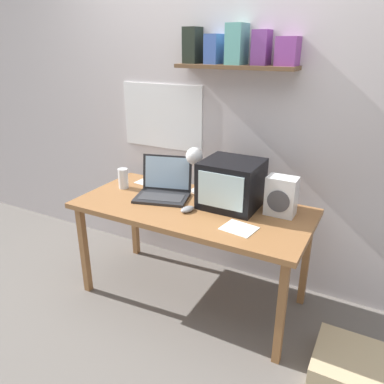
% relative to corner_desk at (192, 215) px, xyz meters
% --- Properties ---
extents(ground_plane, '(12.00, 12.00, 0.00)m').
position_rel_corner_desk_xyz_m(ground_plane, '(0.00, 0.00, -0.65)').
color(ground_plane, '#68625C').
extents(back_wall, '(5.60, 0.24, 2.60)m').
position_rel_corner_desk_xyz_m(back_wall, '(0.00, 0.49, 0.66)').
color(back_wall, silver).
rests_on(back_wall, ground_plane).
extents(corner_desk, '(1.55, 0.72, 0.71)m').
position_rel_corner_desk_xyz_m(corner_desk, '(0.00, 0.00, 0.00)').
color(corner_desk, '#966237').
rests_on(corner_desk, ground_plane).
extents(crt_monitor, '(0.37, 0.35, 0.30)m').
position_rel_corner_desk_xyz_m(crt_monitor, '(0.22, 0.13, 0.21)').
color(crt_monitor, black).
rests_on(crt_monitor, corner_desk).
extents(laptop, '(0.42, 0.38, 0.26)m').
position_rel_corner_desk_xyz_m(laptop, '(-0.26, 0.07, 0.13)').
color(laptop, '#232326').
rests_on(laptop, corner_desk).
extents(desk_lamp, '(0.12, 0.19, 0.34)m').
position_rel_corner_desk_xyz_m(desk_lamp, '(-0.08, 0.19, 0.31)').
color(desk_lamp, white).
rests_on(desk_lamp, corner_desk).
extents(juice_glass, '(0.07, 0.07, 0.15)m').
position_rel_corner_desk_xyz_m(juice_glass, '(-0.60, 0.06, 0.13)').
color(juice_glass, white).
rests_on(juice_glass, corner_desk).
extents(space_heater, '(0.18, 0.13, 0.25)m').
position_rel_corner_desk_xyz_m(space_heater, '(0.54, 0.15, 0.18)').
color(space_heater, white).
rests_on(space_heater, corner_desk).
extents(computer_mouse, '(0.09, 0.12, 0.03)m').
position_rel_corner_desk_xyz_m(computer_mouse, '(0.01, -0.09, 0.08)').
color(computer_mouse, gray).
rests_on(computer_mouse, corner_desk).
extents(open_notebook, '(0.21, 0.18, 0.00)m').
position_rel_corner_desk_xyz_m(open_notebook, '(0.39, -0.15, 0.06)').
color(open_notebook, white).
rests_on(open_notebook, corner_desk).
extents(printed_handout, '(0.25, 0.17, 0.00)m').
position_rel_corner_desk_xyz_m(printed_handout, '(-0.48, 0.24, 0.06)').
color(printed_handout, white).
rests_on(printed_handout, corner_desk).
extents(floor_cushion, '(0.40, 0.40, 0.13)m').
position_rel_corner_desk_xyz_m(floor_cushion, '(1.10, -0.20, -0.59)').
color(floor_cushion, '#C9B185').
rests_on(floor_cushion, ground_plane).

